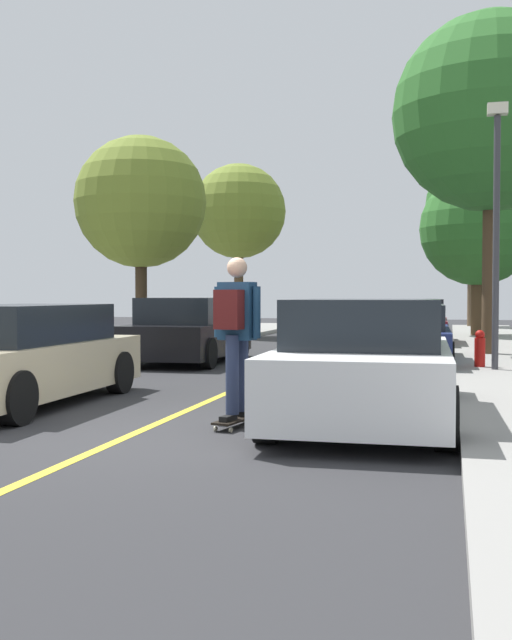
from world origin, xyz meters
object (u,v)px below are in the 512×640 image
Objects in this scene: parked_car_right_near at (403,336)px; street_tree_right_nearest at (491,113)px; parked_car_left_near at (188,331)px; skateboarder at (236,327)px; streetlamp at (496,216)px; street_tree_right_far at (472,205)px; street_tree_left_nearest at (141,203)px; parked_car_right_nearest at (367,362)px; skateboard at (237,419)px; parked_car_right_far at (416,323)px; street_tree_right_near at (478,229)px; parked_car_left_nearest at (21,356)px; fire_hydrant at (480,349)px; street_tree_left_near at (239,212)px.

street_tree_right_nearest is at bearing 51.56° from parked_car_right_near.
skateboarder is (3.32, -7.63, 0.45)m from parked_car_left_near.
skateboarder is at bearing -66.51° from parked_car_left_near.
streetlamp is (1.75, -1.56, 2.31)m from parked_car_right_near.
street_tree_right_far is (0.00, 16.06, -0.25)m from street_tree_right_nearest.
parked_car_left_near is 0.78× the size of street_tree_left_nearest.
street_tree_right_far is (1.83, 25.44, 4.74)m from parked_car_right_nearest.
street_tree_right_nearest is at bearing 72.24° from skateboard.
parked_car_left_near is at bearing 167.79° from streetlamp.
parked_car_right_far reaches higher than parked_car_right_near.
parked_car_right_near is 0.84× the size of street_tree_right_near.
skateboarder reaches higher than parked_car_left_nearest.
skateboarder is at bearing -113.43° from fire_hydrant.
street_tree_left_nearest is (-6.55, 8.57, 3.10)m from parked_car_right_nearest.
parked_car_left_near is at bearing 113.62° from skateboard.
parked_car_right_nearest is 1.03× the size of parked_car_right_far.
parked_car_left_nearest is 8.34m from parked_car_right_near.
fire_hydrant is at bearing -17.89° from street_tree_left_nearest.
fire_hydrant is at bearing -90.98° from street_tree_right_far.
parked_car_left_near reaches higher than parked_car_right_far.
parked_car_left_nearest is 3.49m from skateboard.
street_tree_left_nearest reaches higher than skateboarder.
street_tree_left_nearest reaches higher than parked_car_right_near.
parked_car_left_nearest is 1.01× the size of parked_car_right_far.
parked_car_left_nearest is at bearing 177.62° from parked_car_right_nearest.
parked_car_right_near is 5.43× the size of skateboard.
parked_car_left_nearest is 0.55× the size of street_tree_right_nearest.
parked_car_right_far is at bearing 90.01° from parked_car_right_near.
street_tree_right_near reaches higher than streetlamp.
parked_car_right_nearest reaches higher than parked_car_left_near.
parked_car_left_nearest is 4.72m from parked_car_right_nearest.
street_tree_right_near is at bearing 88.37° from fire_hydrant.
street_tree_right_near is at bearing 0.92° from street_tree_left_near.
streetlamp is (1.75, -7.73, 2.27)m from parked_car_right_far.
parked_car_left_nearest is at bearing -140.57° from streetlamp.
skateboarder is (-3.15, -6.23, -1.81)m from streetlamp.
street_tree_left_near is at bearing -179.08° from street_tree_right_near.
parked_car_left_nearest is at bearing -83.95° from street_tree_left_near.
street_tree_left_nearest is at bearing -90.00° from street_tree_left_near.
street_tree_right_nearest is (1.83, 9.38, 4.99)m from parked_car_right_nearest.
street_tree_right_nearest is (1.83, 2.31, 5.05)m from parked_car_right_near.
street_tree_right_nearest reaches higher than skateboarder.
fire_hydrant is 7.27m from skateboard.
street_tree_right_far is at bearing 89.02° from fire_hydrant.
parked_car_left_nearest is 8.67m from streetlamp.
parked_car_left_near is at bearing -121.43° from street_tree_right_near.
parked_car_right_near is (0.00, 7.07, -0.07)m from parked_car_right_nearest.
street_tree_right_near is at bearing 84.06° from parked_car_right_nearest.
street_tree_left_near reaches higher than streetlamp.
parked_car_right_nearest is at bearing -69.48° from street_tree_left_near.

